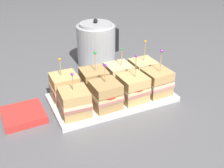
{
  "coord_description": "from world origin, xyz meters",
  "views": [
    {
      "loc": [
        -0.37,
        -0.8,
        0.55
      ],
      "look_at": [
        0.0,
        0.0,
        0.07
      ],
      "focal_mm": 45.0,
      "sensor_mm": 36.0,
      "label": 1
    }
  ],
  "objects_px": {
    "sandwich_front_far_left": "(75,102)",
    "napkin_stack": "(23,115)",
    "sandwich_front_center_left": "(106,95)",
    "sandwich_back_far_left": "(65,87)",
    "serving_platter": "(112,98)",
    "sandwich_back_center_right": "(119,76)",
    "sandwich_back_center_left": "(94,81)",
    "sandwich_front_far_right": "(157,82)",
    "sandwich_back_far_right": "(143,71)",
    "kettle_steel": "(96,44)",
    "sandwich_front_center_right": "(133,88)"
  },
  "relations": [
    {
      "from": "sandwich_back_center_left",
      "to": "sandwich_back_center_right",
      "type": "distance_m",
      "value": 0.1
    },
    {
      "from": "sandwich_back_far_right",
      "to": "kettle_steel",
      "type": "xyz_separation_m",
      "value": [
        -0.09,
        0.28,
        0.03
      ]
    },
    {
      "from": "sandwich_back_center_right",
      "to": "kettle_steel",
      "type": "relative_size",
      "value": 0.75
    },
    {
      "from": "sandwich_front_far_left",
      "to": "sandwich_front_center_left",
      "type": "xyz_separation_m",
      "value": [
        0.11,
        -0.0,
        0.0
      ]
    },
    {
      "from": "sandwich_front_far_left",
      "to": "kettle_steel",
      "type": "bearing_deg",
      "value": 58.76
    },
    {
      "from": "sandwich_back_center_left",
      "to": "serving_platter",
      "type": "bearing_deg",
      "value": -45.09
    },
    {
      "from": "sandwich_back_center_right",
      "to": "sandwich_back_far_right",
      "type": "height_order",
      "value": "sandwich_back_far_right"
    },
    {
      "from": "sandwich_front_center_left",
      "to": "napkin_stack",
      "type": "relative_size",
      "value": 1.14
    },
    {
      "from": "sandwich_front_far_right",
      "to": "kettle_steel",
      "type": "xyz_separation_m",
      "value": [
        -0.08,
        0.38,
        0.03
      ]
    },
    {
      "from": "sandwich_front_center_left",
      "to": "sandwich_front_center_right",
      "type": "bearing_deg",
      "value": 1.67
    },
    {
      "from": "serving_platter",
      "to": "napkin_stack",
      "type": "height_order",
      "value": "napkin_stack"
    },
    {
      "from": "sandwich_front_far_right",
      "to": "sandwich_back_center_left",
      "type": "distance_m",
      "value": 0.23
    },
    {
      "from": "sandwich_back_center_right",
      "to": "napkin_stack",
      "type": "distance_m",
      "value": 0.37
    },
    {
      "from": "sandwich_front_center_left",
      "to": "sandwich_back_far_left",
      "type": "distance_m",
      "value": 0.16
    },
    {
      "from": "serving_platter",
      "to": "sandwich_back_far_left",
      "type": "xyz_separation_m",
      "value": [
        -0.16,
        0.06,
        0.05
      ]
    },
    {
      "from": "sandwich_back_center_left",
      "to": "sandwich_front_far_right",
      "type": "bearing_deg",
      "value": -25.98
    },
    {
      "from": "sandwich_front_center_right",
      "to": "sandwich_back_far_left",
      "type": "relative_size",
      "value": 1.09
    },
    {
      "from": "sandwich_front_far_left",
      "to": "napkin_stack",
      "type": "xyz_separation_m",
      "value": [
        -0.16,
        0.07,
        -0.05
      ]
    },
    {
      "from": "sandwich_front_far_right",
      "to": "sandwich_back_center_right",
      "type": "xyz_separation_m",
      "value": [
        -0.1,
        0.1,
        -0.0
      ]
    },
    {
      "from": "sandwich_back_center_right",
      "to": "sandwich_back_far_right",
      "type": "distance_m",
      "value": 0.11
    },
    {
      "from": "sandwich_back_center_left",
      "to": "kettle_steel",
      "type": "xyz_separation_m",
      "value": [
        0.12,
        0.28,
        0.03
      ]
    },
    {
      "from": "sandwich_front_far_right",
      "to": "sandwich_back_far_right",
      "type": "xyz_separation_m",
      "value": [
        0.0,
        0.1,
        -0.0
      ]
    },
    {
      "from": "sandwich_back_far_left",
      "to": "sandwich_back_center_left",
      "type": "bearing_deg",
      "value": -2.76
    },
    {
      "from": "serving_platter",
      "to": "napkin_stack",
      "type": "xyz_separation_m",
      "value": [
        -0.32,
        0.02,
        0.0
      ]
    },
    {
      "from": "sandwich_back_center_left",
      "to": "sandwich_front_center_left",
      "type": "bearing_deg",
      "value": -90.34
    },
    {
      "from": "sandwich_front_center_left",
      "to": "napkin_stack",
      "type": "height_order",
      "value": "sandwich_front_center_left"
    },
    {
      "from": "sandwich_front_far_left",
      "to": "sandwich_front_center_left",
      "type": "relative_size",
      "value": 0.94
    },
    {
      "from": "sandwich_back_far_left",
      "to": "sandwich_back_center_right",
      "type": "relative_size",
      "value": 0.99
    },
    {
      "from": "sandwich_back_far_right",
      "to": "kettle_steel",
      "type": "height_order",
      "value": "kettle_steel"
    },
    {
      "from": "sandwich_back_center_right",
      "to": "sandwich_front_center_left",
      "type": "bearing_deg",
      "value": -133.1
    },
    {
      "from": "sandwich_back_center_right",
      "to": "sandwich_front_far_left",
      "type": "bearing_deg",
      "value": -153.1
    },
    {
      "from": "sandwich_back_far_left",
      "to": "sandwich_back_center_right",
      "type": "bearing_deg",
      "value": -0.6
    },
    {
      "from": "sandwich_front_center_right",
      "to": "sandwich_front_center_left",
      "type": "bearing_deg",
      "value": -178.33
    },
    {
      "from": "sandwich_front_center_left",
      "to": "sandwich_back_center_right",
      "type": "height_order",
      "value": "sandwich_back_center_right"
    },
    {
      "from": "sandwich_back_far_left",
      "to": "sandwich_back_far_right",
      "type": "bearing_deg",
      "value": -0.18
    },
    {
      "from": "sandwich_front_far_left",
      "to": "sandwich_back_far_left",
      "type": "height_order",
      "value": "sandwich_back_far_left"
    },
    {
      "from": "sandwich_front_far_left",
      "to": "serving_platter",
      "type": "bearing_deg",
      "value": 18.85
    },
    {
      "from": "sandwich_front_center_left",
      "to": "sandwich_back_far_right",
      "type": "height_order",
      "value": "sandwich_back_far_right"
    },
    {
      "from": "sandwich_front_far_left",
      "to": "kettle_steel",
      "type": "xyz_separation_m",
      "value": [
        0.23,
        0.38,
        0.03
      ]
    },
    {
      "from": "serving_platter",
      "to": "sandwich_back_center_right",
      "type": "xyz_separation_m",
      "value": [
        0.05,
        0.05,
        0.05
      ]
    },
    {
      "from": "napkin_stack",
      "to": "sandwich_back_center_right",
      "type": "bearing_deg",
      "value": 5.09
    },
    {
      "from": "sandwich_front_center_left",
      "to": "sandwich_back_center_left",
      "type": "distance_m",
      "value": 0.11
    },
    {
      "from": "sandwich_back_far_left",
      "to": "serving_platter",
      "type": "bearing_deg",
      "value": -19.1
    },
    {
      "from": "serving_platter",
      "to": "sandwich_back_far_left",
      "type": "relative_size",
      "value": 2.81
    },
    {
      "from": "sandwich_front_center_right",
      "to": "sandwich_back_far_left",
      "type": "bearing_deg",
      "value": 153.17
    },
    {
      "from": "sandwich_front_center_left",
      "to": "sandwich_front_far_right",
      "type": "xyz_separation_m",
      "value": [
        0.21,
        0.01,
        -0.0
      ]
    },
    {
      "from": "sandwich_front_center_right",
      "to": "sandwich_back_far_right",
      "type": "distance_m",
      "value": 0.15
    },
    {
      "from": "sandwich_front_center_right",
      "to": "sandwich_front_far_left",
      "type": "bearing_deg",
      "value": -179.84
    },
    {
      "from": "sandwich_back_center_left",
      "to": "sandwich_back_far_right",
      "type": "bearing_deg",
      "value": 1.16
    },
    {
      "from": "sandwich_front_far_right",
      "to": "kettle_steel",
      "type": "relative_size",
      "value": 0.82
    }
  ]
}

